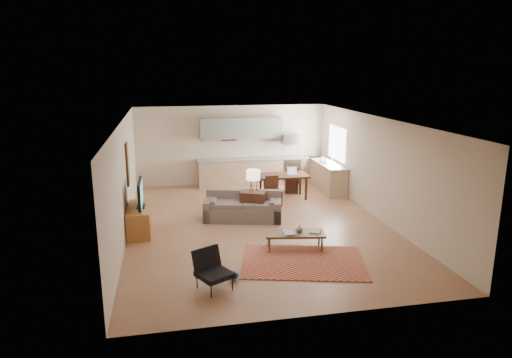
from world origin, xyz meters
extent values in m
plane|color=#956346|center=(0.00, 0.00, 0.00)|extent=(9.00, 9.00, 0.00)
plane|color=white|center=(0.00, 0.00, 2.70)|extent=(9.00, 9.00, 0.00)
plane|color=beige|center=(0.00, 4.50, 1.35)|extent=(6.50, 0.00, 6.50)
plane|color=beige|center=(0.00, -4.50, 1.35)|extent=(6.50, 0.00, 6.50)
plane|color=beige|center=(-3.25, 0.00, 1.35)|extent=(0.00, 9.00, 9.00)
plane|color=beige|center=(3.25, 0.00, 1.35)|extent=(0.00, 9.00, 9.00)
cube|color=#A5A8AD|center=(2.00, 4.18, 0.45)|extent=(0.62, 0.62, 0.90)
cube|color=#A5A8AD|center=(2.00, 4.20, 1.55)|extent=(0.62, 0.40, 0.35)
cube|color=gray|center=(0.30, 4.33, 1.95)|extent=(2.80, 0.34, 0.70)
cube|color=white|center=(3.23, 3.00, 1.55)|extent=(0.02, 1.40, 1.05)
cube|color=maroon|center=(0.45, -2.44, 0.01)|extent=(2.88, 2.32, 0.02)
imported|color=maroon|center=(0.20, -1.74, 0.41)|extent=(0.27, 0.35, 0.03)
imported|color=navy|center=(0.85, -1.69, 0.40)|extent=(0.50, 0.51, 0.02)
imported|color=black|center=(0.58, -1.70, 0.47)|extent=(0.16, 0.16, 0.16)
imported|color=#FEE3C1|center=(2.83, 3.17, 1.02)|extent=(0.09, 0.09, 0.19)
camera|label=1|loc=(-2.24, -10.88, 3.93)|focal=32.00mm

